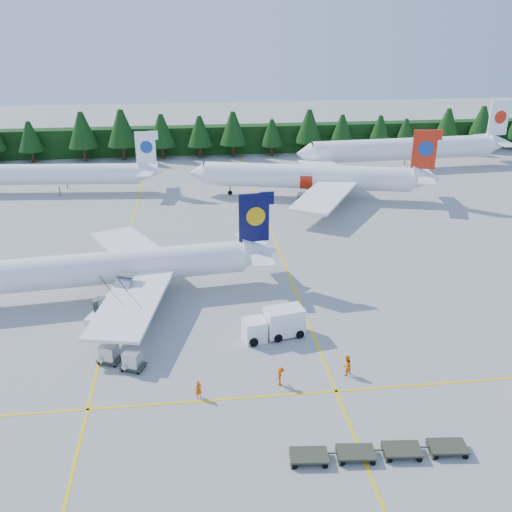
{
  "coord_description": "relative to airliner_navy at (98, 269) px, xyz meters",
  "views": [
    {
      "loc": [
        -5.13,
        -43.73,
        28.71
      ],
      "look_at": [
        1.8,
        14.85,
        3.5
      ],
      "focal_mm": 40.0,
      "sensor_mm": 36.0,
      "label": 1
    }
  ],
  "objects": [
    {
      "name": "ground",
      "position": [
        15.51,
        -13.96,
        -3.17
      ],
      "size": [
        320.0,
        320.0,
        0.0
      ],
      "primitive_type": "plane",
      "color": "#A1A19C",
      "rests_on": "ground"
    },
    {
      "name": "service_truck",
      "position": [
        17.64,
        -10.78,
        -1.78
      ],
      "size": [
        6.15,
        3.24,
        2.82
      ],
      "rotation": [
        0.0,
        0.0,
        0.2
      ],
      "color": "white",
      "rests_on": "ground"
    },
    {
      "name": "crew_b",
      "position": [
        22.92,
        -17.74,
        -2.24
      ],
      "size": [
        1.14,
        1.09,
        1.86
      ],
      "primitive_type": "imported",
      "rotation": [
        0.0,
        0.0,
        3.73
      ],
      "color": "orange",
      "rests_on": "ground"
    },
    {
      "name": "airliner_red",
      "position": [
        28.98,
        33.24,
        0.36
      ],
      "size": [
        39.75,
        32.32,
        11.75
      ],
      "rotation": [
        0.0,
        0.0,
        -0.24
      ],
      "color": "white",
      "rests_on": "ground"
    },
    {
      "name": "crew_a",
      "position": [
        10.25,
        -19.45,
        -2.39
      ],
      "size": [
        0.68,
        0.59,
        1.56
      ],
      "primitive_type": "imported",
      "rotation": [
        0.0,
        0.0,
        0.47
      ],
      "color": "#E64B04",
      "rests_on": "ground"
    },
    {
      "name": "taxi_stripe_a",
      "position": [
        1.51,
        6.04,
        -3.17
      ],
      "size": [
        0.25,
        120.0,
        0.01
      ],
      "primitive_type": "cube",
      "color": "yellow",
      "rests_on": "ground"
    },
    {
      "name": "airliner_navy",
      "position": [
        0.0,
        0.0,
        0.0
      ],
      "size": [
        36.26,
        29.71,
        10.55
      ],
      "rotation": [
        0.0,
        0.0,
        0.1
      ],
      "color": "white",
      "rests_on": "ground"
    },
    {
      "name": "taxi_stripe_b",
      "position": [
        21.51,
        6.04,
        -3.17
      ],
      "size": [
        0.25,
        120.0,
        0.01
      ],
      "primitive_type": "cube",
      "color": "yellow",
      "rests_on": "ground"
    },
    {
      "name": "taxi_stripe_cross",
      "position": [
        15.51,
        -19.96,
        -3.17
      ],
      "size": [
        80.0,
        0.25,
        0.01
      ],
      "primitive_type": "cube",
      "color": "yellow",
      "rests_on": "ground"
    },
    {
      "name": "crew_c",
      "position": [
        17.06,
        -18.54,
        -2.33
      ],
      "size": [
        0.61,
        0.78,
        1.69
      ],
      "primitive_type": "imported",
      "rotation": [
        0.0,
        0.0,
        1.36
      ],
      "color": "#F94F05",
      "rests_on": "ground"
    },
    {
      "name": "dolly_train",
      "position": [
        22.63,
        -27.62,
        -2.68
      ],
      "size": [
        12.73,
        2.18,
        0.15
      ],
      "rotation": [
        0.0,
        0.0,
        -0.1
      ],
      "color": "#303426",
      "rests_on": "ground"
    },
    {
      "name": "airstairs",
      "position": [
        1.99,
        -6.8,
        -2.3
      ],
      "size": [
        5.13,
        6.79,
        4.02
      ],
      "rotation": [
        0.0,
        0.0,
        -0.36
      ],
      "color": "white",
      "rests_on": "ground"
    },
    {
      "name": "treeline_hedge",
      "position": [
        15.51,
        68.04,
        -0.17
      ],
      "size": [
        220.0,
        4.0,
        6.0
      ],
      "primitive_type": "cube",
      "color": "black",
      "rests_on": "ground"
    },
    {
      "name": "airliner_far_right",
      "position": [
        51.05,
        49.95,
        0.8
      ],
      "size": [
        43.61,
        7.06,
        12.67
      ],
      "rotation": [
        0.0,
        0.0,
        0.07
      ],
      "color": "white",
      "rests_on": "ground"
    },
    {
      "name": "airliner_far_left",
      "position": [
        -14.34,
        41.24,
        0.09
      ],
      "size": [
        35.8,
        6.35,
        10.41
      ],
      "rotation": [
        0.0,
        0.0,
        -0.09
      ],
      "color": "white",
      "rests_on": "ground"
    },
    {
      "name": "uld_pair",
      "position": [
        3.58,
        -14.11,
        -2.16
      ],
      "size": [
        4.52,
        3.45,
        1.51
      ],
      "rotation": [
        0.0,
        0.0,
        -0.38
      ],
      "color": "#303426",
      "rests_on": "ground"
    }
  ]
}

